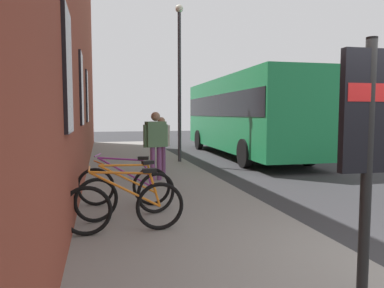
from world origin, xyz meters
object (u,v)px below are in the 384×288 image
bicycle_end_of_row (125,206)px  city_bus (244,112)px  pedestrian_by_facade (156,139)px  bicycle_beside_lamp (124,185)px  transit_info_sign (368,128)px  pedestrian_near_bus (161,139)px  bicycle_by_door (128,194)px  street_lamp (179,71)px

bicycle_end_of_row → city_bus: 11.31m
pedestrian_by_facade → bicycle_end_of_row: bearing=165.4°
bicycle_beside_lamp → pedestrian_by_facade: size_ratio=0.98×
transit_info_sign → bicycle_end_of_row: bearing=39.0°
transit_info_sign → pedestrian_by_facade: bearing=8.2°
bicycle_end_of_row → transit_info_sign: (-2.48, -2.01, 1.21)m
pedestrian_near_bus → bicycle_beside_lamp: bearing=160.0°
bicycle_by_door → city_bus: size_ratio=0.16×
city_bus → street_lamp: size_ratio=1.89×
pedestrian_near_bus → bicycle_end_of_row: bearing=165.0°
bicycle_beside_lamp → city_bus: 9.92m
bicycle_by_door → bicycle_beside_lamp: (0.82, 0.01, -0.00)m
pedestrian_near_bus → pedestrian_by_facade: 1.15m
bicycle_end_of_row → pedestrian_near_bus: pedestrian_near_bus is taller
bicycle_by_door → bicycle_beside_lamp: size_ratio=0.98×
bicycle_end_of_row → street_lamp: bearing=-17.9°
bicycle_beside_lamp → pedestrian_near_bus: pedestrian_near_bus is taller
transit_info_sign → pedestrian_near_bus: bearing=4.6°
bicycle_end_of_row → pedestrian_near_bus: size_ratio=1.08×
bicycle_end_of_row → transit_info_sign: size_ratio=0.74×
city_bus → pedestrian_by_facade: size_ratio=5.94×
bicycle_by_door → bicycle_beside_lamp: bearing=1.0°
pedestrian_by_facade → street_lamp: 4.38m
bicycle_by_door → pedestrian_near_bus: (4.41, -1.29, 0.61)m
bicycle_end_of_row → transit_info_sign: bearing=-141.0°
bicycle_end_of_row → city_bus: city_bus is taller
bicycle_end_of_row → street_lamp: street_lamp is taller
pedestrian_by_facade → bicycle_by_door: bearing=163.8°
transit_info_sign → pedestrian_near_bus: size_ratio=1.47×
pedestrian_near_bus → pedestrian_by_facade: (-1.09, 0.33, 0.09)m
bicycle_by_door → bicycle_beside_lamp: same height
street_lamp → bicycle_by_door: bearing=161.0°
bicycle_by_door → transit_info_sign: bearing=-149.7°
bicycle_end_of_row → bicycle_by_door: size_ratio=1.03×
bicycle_beside_lamp → pedestrian_by_facade: (2.49, -0.98, 0.70)m
transit_info_sign → city_bus: (12.12, -3.75, 0.20)m
bicycle_by_door → pedestrian_by_facade: 3.52m
transit_info_sign → pedestrian_near_bus: (7.68, 0.62, -0.60)m
bicycle_end_of_row → transit_info_sign: transit_info_sign is taller
city_bus → pedestrian_by_facade: 7.29m
transit_info_sign → pedestrian_near_bus: transit_info_sign is taller
city_bus → street_lamp: 4.14m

